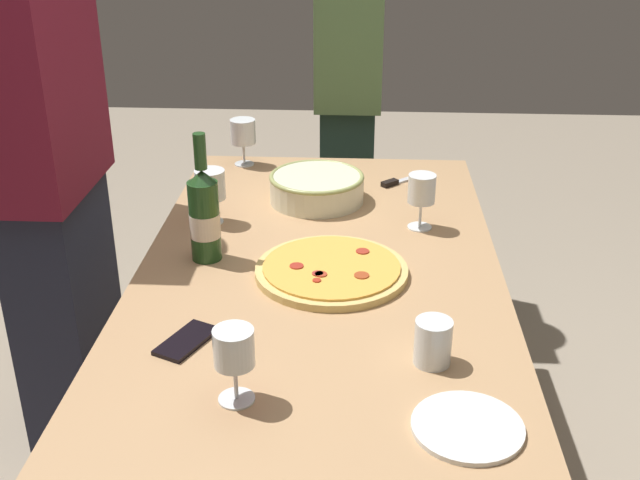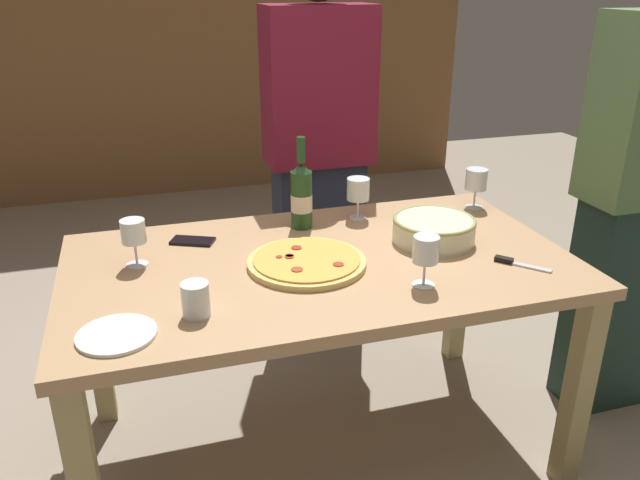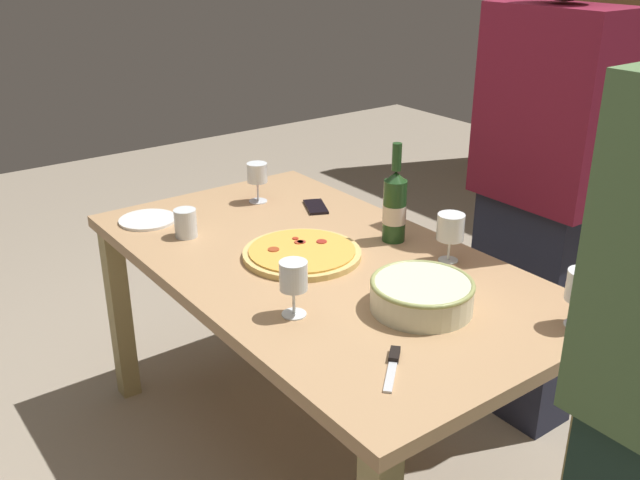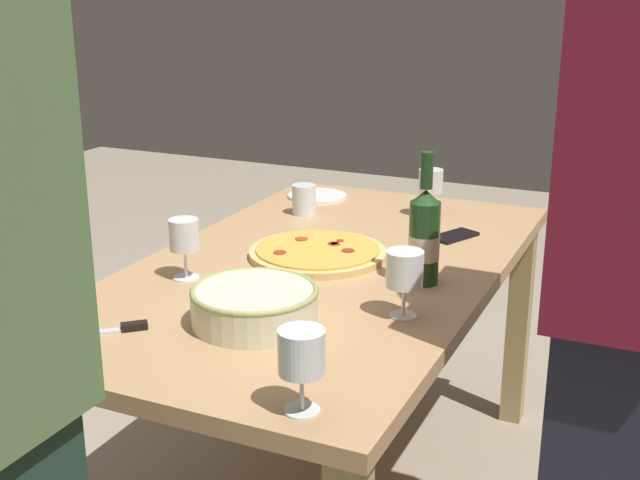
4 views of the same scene
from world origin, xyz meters
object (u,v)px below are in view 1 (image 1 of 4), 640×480
at_px(wine_glass_near_pizza, 210,187).
at_px(wine_glass_by_bottle, 422,190).
at_px(serving_bowl, 317,187).
at_px(cup_amber, 433,342).
at_px(cell_phone, 186,341).
at_px(pizza_knife, 398,181).
at_px(wine_glass_far_right, 234,352).
at_px(side_plate, 467,427).
at_px(wine_glass_far_left, 243,134).
at_px(person_guest_left, 47,180).
at_px(person_host, 349,92).
at_px(dining_table, 320,297).
at_px(wine_bottle, 204,214).
at_px(pizza, 331,270).

bearing_deg(wine_glass_near_pizza, wine_glass_by_bottle, -90.45).
xyz_separation_m(serving_bowl, cup_amber, (-0.83, -0.28, 0.00)).
bearing_deg(cell_phone, serving_bowl, 99.09).
height_order(wine_glass_near_pizza, pizza_knife, wine_glass_near_pizza).
bearing_deg(serving_bowl, wine_glass_by_bottle, -120.93).
height_order(wine_glass_near_pizza, wine_glass_far_right, wine_glass_near_pizza).
bearing_deg(cup_amber, wine_glass_by_bottle, -1.24).
xyz_separation_m(serving_bowl, side_plate, (-1.04, -0.33, -0.04)).
bearing_deg(wine_glass_far_left, serving_bowl, -139.38).
bearing_deg(wine_glass_far_right, person_guest_left, 39.13).
height_order(wine_glass_far_left, cup_amber, wine_glass_far_left).
distance_m(wine_glass_near_pizza, wine_glass_by_bottle, 0.58).
height_order(wine_glass_near_pizza, person_guest_left, person_guest_left).
xyz_separation_m(wine_glass_far_right, person_host, (1.75, -0.17, 0.02)).
distance_m(side_plate, person_host, 1.84).
xyz_separation_m(wine_glass_far_left, cell_phone, (-1.09, -0.04, -0.10)).
distance_m(wine_glass_by_bottle, cell_phone, 0.81).
distance_m(dining_table, cell_phone, 0.47).
distance_m(wine_bottle, wine_glass_far_right, 0.60).
height_order(side_plate, person_host, person_host).
xyz_separation_m(pizza, pizza_knife, (0.63, -0.18, -0.01)).
distance_m(wine_glass_far_right, person_guest_left, 1.01).
bearing_deg(cell_phone, wine_glass_far_left, 116.91).
relative_size(cup_amber, cell_phone, 0.66).
xyz_separation_m(wine_bottle, wine_glass_far_right, (-0.58, -0.16, -0.02)).
distance_m(serving_bowl, wine_glass_near_pizza, 0.34).
height_order(wine_glass_by_bottle, person_guest_left, person_guest_left).
height_order(wine_glass_near_pizza, cell_phone, wine_glass_near_pizza).
bearing_deg(pizza_knife, wine_glass_near_pizza, 122.22).
xyz_separation_m(side_plate, cell_phone, (0.25, 0.55, 0.00)).
relative_size(dining_table, wine_glass_by_bottle, 10.32).
bearing_deg(wine_glass_near_pizza, pizza, -130.41).
bearing_deg(pizza, person_host, -0.54).
bearing_deg(cell_phone, side_plate, 0.87).
bearing_deg(wine_glass_far_right, wine_bottle, 15.82).
bearing_deg(cup_amber, person_host, 7.26).
bearing_deg(person_host, pizza, 1.51).
bearing_deg(wine_glass_far_right, side_plate, -98.42).
height_order(wine_glass_by_bottle, wine_glass_far_right, wine_glass_by_bottle).
bearing_deg(pizza_knife, wine_bottle, 137.97).
distance_m(cell_phone, person_guest_left, 0.79).
xyz_separation_m(wine_glass_near_pizza, wine_glass_far_left, (0.48, -0.02, 0.00)).
distance_m(pizza_knife, person_guest_left, 1.04).
height_order(wine_glass_far_left, side_plate, wine_glass_far_left).
bearing_deg(dining_table, person_host, -2.05).
xyz_separation_m(person_host, person_guest_left, (-0.97, 0.80, -0.00)).
distance_m(wine_glass_near_pizza, person_guest_left, 0.45).
height_order(pizza_knife, person_host, person_host).
height_order(dining_table, wine_glass_by_bottle, wine_glass_by_bottle).
bearing_deg(dining_table, cup_amber, -149.34).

